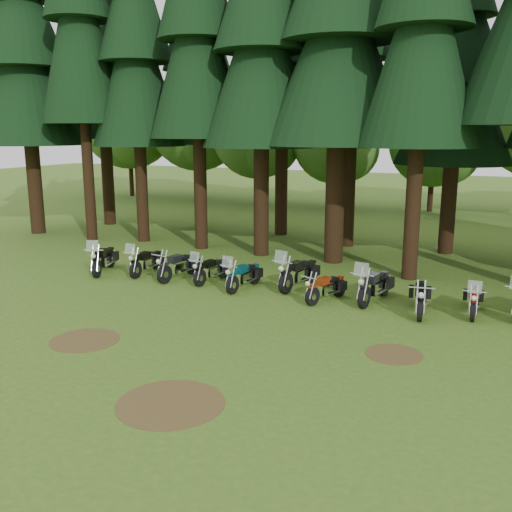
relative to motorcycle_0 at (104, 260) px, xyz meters
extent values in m
plane|color=#3B5E1D|center=(7.33, -3.94, -0.49)|extent=(120.00, 120.00, 0.00)
cylinder|color=black|center=(-8.87, 5.34, 2.26)|extent=(0.73, 0.73, 5.51)
cone|color=black|center=(-8.87, 5.34, 7.54)|extent=(5.49, 5.49, 6.89)
cone|color=black|center=(-8.87, 5.34, 10.80)|extent=(4.39, 4.39, 5.82)
cylinder|color=black|center=(-4.96, 5.04, 2.89)|extent=(0.52, 0.52, 6.77)
cone|color=black|center=(-4.96, 5.04, 9.39)|extent=(3.92, 3.92, 8.47)
cylinder|color=black|center=(-2.45, 5.88, 2.27)|extent=(0.58, 0.58, 5.53)
cone|color=black|center=(-2.45, 5.88, 7.57)|extent=(4.32, 4.32, 6.91)
cylinder|color=black|center=(1.04, 5.57, 2.50)|extent=(0.58, 0.58, 5.99)
cone|color=black|center=(1.04, 5.57, 8.24)|extent=(4.32, 4.32, 7.49)
cylinder|color=black|center=(4.12, 5.46, 2.29)|extent=(0.66, 0.66, 5.57)
cone|color=black|center=(4.12, 5.46, 7.62)|extent=(4.95, 4.95, 6.96)
cylinder|color=black|center=(7.40, 5.50, 2.36)|extent=(0.77, 0.77, 5.70)
cone|color=black|center=(7.40, 5.50, 7.81)|extent=(5.81, 5.81, 7.12)
cylinder|color=black|center=(10.77, 4.08, 2.36)|extent=(0.55, 0.55, 5.71)
cone|color=black|center=(10.77, 4.08, 7.83)|extent=(4.15, 4.15, 7.14)
cylinder|color=black|center=(-7.35, 9.31, 2.44)|extent=(0.67, 0.67, 5.87)
cone|color=black|center=(-7.35, 9.31, 8.06)|extent=(5.00, 5.00, 7.33)
cone|color=black|center=(-7.35, 9.31, 11.52)|extent=(4.00, 4.00, 6.19)
cylinder|color=black|center=(-1.93, 10.40, 2.27)|extent=(0.60, 0.60, 5.53)
cone|color=black|center=(-1.93, 10.40, 7.57)|extent=(4.52, 4.52, 6.91)
cone|color=black|center=(-1.93, 10.40, 10.83)|extent=(3.62, 3.62, 5.83)
cylinder|color=black|center=(2.95, 10.46, 2.28)|extent=(0.65, 0.65, 5.55)
cone|color=black|center=(2.95, 10.46, 7.61)|extent=(4.85, 4.85, 6.94)
cone|color=black|center=(2.95, 10.46, 10.89)|extent=(3.88, 3.88, 5.86)
cylinder|color=black|center=(6.96, 9.00, 2.27)|extent=(0.58, 0.58, 5.52)
cone|color=black|center=(6.96, 9.00, 7.56)|extent=(4.35, 4.35, 6.90)
cylinder|color=black|center=(11.37, 9.31, 1.86)|extent=(0.66, 0.66, 4.70)
cone|color=black|center=(11.37, 9.31, 6.35)|extent=(4.94, 4.94, 5.87)
cone|color=black|center=(11.37, 9.31, 9.13)|extent=(3.95, 3.95, 4.96)
cylinder|color=black|center=(-15.12, 21.56, 1.17)|extent=(0.36, 0.36, 3.33)
sphere|color=#325B1F|center=(-15.12, 21.56, 5.62)|extent=(7.78, 7.78, 7.78)
sphere|color=#325B1F|center=(-13.79, 20.67, 4.84)|extent=(5.55, 5.55, 5.55)
cylinder|color=black|center=(-9.01, 22.06, 1.15)|extent=(0.36, 0.36, 3.29)
sphere|color=#325B1F|center=(-9.01, 22.06, 5.55)|extent=(7.69, 7.69, 7.69)
sphere|color=#325B1F|center=(-7.69, 21.18, 4.78)|extent=(5.49, 5.49, 5.49)
cylinder|color=black|center=(-3.40, 21.04, 0.91)|extent=(0.36, 0.36, 2.80)
sphere|color=#325B1F|center=(-3.40, 21.04, 4.64)|extent=(6.53, 6.53, 6.53)
sphere|color=#325B1F|center=(-2.28, 20.29, 3.99)|extent=(4.67, 4.67, 4.67)
cylinder|color=black|center=(2.35, 21.37, 0.78)|extent=(0.36, 0.36, 2.55)
sphere|color=#325B1F|center=(2.35, 21.37, 4.18)|extent=(5.95, 5.95, 5.95)
sphere|color=#325B1F|center=(3.37, 20.69, 3.59)|extent=(4.25, 4.25, 4.25)
cylinder|color=black|center=(8.65, 22.56, 0.74)|extent=(0.36, 0.36, 2.47)
sphere|color=#325B1F|center=(8.65, 22.56, 4.04)|extent=(5.76, 5.76, 5.76)
sphere|color=#325B1F|center=(9.63, 21.90, 3.46)|extent=(4.12, 4.12, 4.12)
cylinder|color=#4C3D1E|center=(4.33, -5.94, -0.49)|extent=(1.80, 1.80, 0.01)
cylinder|color=#4C3D1E|center=(11.83, -3.44, -0.49)|extent=(1.40, 1.40, 0.01)
cylinder|color=#4C3D1E|center=(8.33, -7.94, -0.49)|extent=(2.20, 2.20, 0.01)
cylinder|color=black|center=(0.29, -0.74, -0.15)|extent=(0.39, 0.69, 0.69)
cylinder|color=black|center=(-0.30, 0.76, -0.15)|extent=(0.39, 0.69, 0.69)
cube|color=silver|center=(-0.02, 0.06, -0.06)|extent=(0.54, 0.78, 0.35)
cube|color=black|center=(0.06, -0.16, 0.32)|extent=(0.50, 0.65, 0.25)
cube|color=black|center=(-0.11, 0.29, 0.28)|extent=(0.50, 0.65, 0.12)
cube|color=silver|center=(0.40, -1.03, 0.78)|extent=(0.45, 0.28, 0.41)
cylinder|color=black|center=(1.66, -0.22, -0.18)|extent=(0.17, 0.64, 0.63)
cylinder|color=black|center=(1.58, 1.27, -0.18)|extent=(0.17, 0.64, 0.63)
cube|color=silver|center=(1.62, 0.57, -0.09)|extent=(0.30, 0.68, 0.33)
cube|color=black|center=(1.63, 0.35, 0.26)|extent=(0.31, 0.54, 0.23)
cube|color=black|center=(1.61, 0.80, 0.22)|extent=(0.31, 0.54, 0.12)
cube|color=silver|center=(1.67, -0.50, 0.68)|extent=(0.41, 0.14, 0.38)
cylinder|color=black|center=(3.02, -0.35, -0.16)|extent=(0.24, 0.68, 0.67)
cylinder|color=black|center=(3.25, 1.20, -0.16)|extent=(0.24, 0.68, 0.67)
cube|color=silver|center=(3.15, 0.47, -0.07)|extent=(0.38, 0.74, 0.34)
cube|color=black|center=(3.11, 0.24, 0.29)|extent=(0.38, 0.59, 0.24)
cube|color=black|center=(3.18, 0.70, 0.25)|extent=(0.38, 0.59, 0.12)
cylinder|color=black|center=(4.35, -0.14, -0.19)|extent=(0.20, 0.61, 0.60)
cylinder|color=black|center=(4.52, 1.26, -0.19)|extent=(0.20, 0.61, 0.60)
cube|color=silver|center=(4.44, 0.60, -0.11)|extent=(0.33, 0.66, 0.31)
cube|color=black|center=(4.42, 0.40, 0.22)|extent=(0.33, 0.53, 0.22)
cube|color=black|center=(4.47, 0.81, 0.18)|extent=(0.33, 0.53, 0.11)
cube|color=silver|center=(4.32, -0.41, 0.62)|extent=(0.39, 0.16, 0.36)
cylinder|color=black|center=(5.83, -0.50, -0.18)|extent=(0.19, 0.64, 0.63)
cylinder|color=black|center=(5.96, 0.97, -0.18)|extent=(0.19, 0.64, 0.63)
cube|color=silver|center=(5.90, 0.28, -0.09)|extent=(0.33, 0.69, 0.32)
cube|color=#084961|center=(5.88, 0.06, 0.25)|extent=(0.33, 0.55, 0.23)
cube|color=black|center=(5.92, 0.50, 0.21)|extent=(0.33, 0.55, 0.11)
cube|color=silver|center=(5.80, -0.78, 0.67)|extent=(0.41, 0.16, 0.38)
cylinder|color=black|center=(7.41, 0.32, -0.14)|extent=(0.27, 0.72, 0.71)
cylinder|color=black|center=(7.71, 1.96, -0.14)|extent=(0.27, 0.72, 0.71)
cube|color=silver|center=(7.57, 1.19, -0.04)|extent=(0.43, 0.79, 0.37)
cube|color=black|center=(7.53, 0.95, 0.35)|extent=(0.42, 0.64, 0.26)
cube|color=black|center=(7.61, 1.43, 0.30)|extent=(0.42, 0.64, 0.13)
cube|color=silver|center=(7.36, 0.00, 0.82)|extent=(0.47, 0.21, 0.42)
cylinder|color=black|center=(8.67, -0.56, -0.20)|extent=(0.31, 0.60, 0.59)
cylinder|color=black|center=(9.13, 0.74, -0.20)|extent=(0.31, 0.60, 0.59)
cube|color=silver|center=(8.92, 0.14, -0.12)|extent=(0.44, 0.67, 0.30)
cube|color=#9F300F|center=(8.85, -0.06, 0.20)|extent=(0.42, 0.55, 0.21)
cube|color=black|center=(8.99, 0.33, 0.17)|extent=(0.42, 0.55, 0.11)
cylinder|color=black|center=(10.20, -0.13, -0.14)|extent=(0.25, 0.71, 0.70)
cylinder|color=black|center=(10.43, 1.49, -0.14)|extent=(0.25, 0.71, 0.70)
cube|color=silver|center=(10.32, 0.73, -0.05)|extent=(0.40, 0.78, 0.36)
cube|color=black|center=(10.28, 0.49, 0.33)|extent=(0.40, 0.62, 0.25)
cube|color=black|center=(10.35, 0.97, 0.29)|extent=(0.40, 0.62, 0.13)
cube|color=silver|center=(10.15, -0.45, 0.80)|extent=(0.46, 0.19, 0.42)
cylinder|color=black|center=(11.96, -0.65, -0.16)|extent=(0.25, 0.67, 0.66)
cylinder|color=black|center=(11.69, 0.88, -0.16)|extent=(0.25, 0.67, 0.66)
cube|color=silver|center=(11.81, 0.16, -0.07)|extent=(0.40, 0.74, 0.34)
cube|color=black|center=(11.85, -0.06, 0.29)|extent=(0.39, 0.59, 0.24)
cube|color=black|center=(11.77, 0.39, 0.25)|extent=(0.39, 0.59, 0.12)
cylinder|color=black|center=(13.32, -0.02, -0.20)|extent=(0.17, 0.60, 0.59)
cylinder|color=black|center=(13.21, 1.36, -0.20)|extent=(0.17, 0.60, 0.59)
cube|color=silver|center=(13.26, 0.72, -0.12)|extent=(0.30, 0.64, 0.30)
cube|color=#6A1109|center=(13.28, 0.51, 0.20)|extent=(0.31, 0.51, 0.21)
cube|color=black|center=(13.25, 0.92, 0.17)|extent=(0.31, 0.51, 0.11)
cube|color=silver|center=(13.34, -0.28, 0.60)|extent=(0.38, 0.14, 0.35)
camera|label=1|loc=(14.37, -16.70, 4.88)|focal=40.00mm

